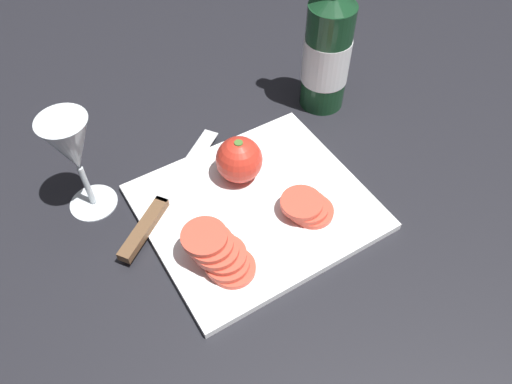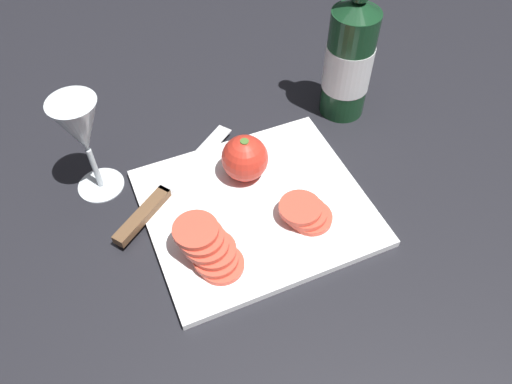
{
  "view_description": "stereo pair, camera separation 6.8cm",
  "coord_description": "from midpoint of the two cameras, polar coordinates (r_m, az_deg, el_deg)",
  "views": [
    {
      "loc": [
        -0.15,
        -0.38,
        0.62
      ],
      "look_at": [
        0.09,
        0.02,
        0.04
      ],
      "focal_mm": 35.0,
      "sensor_mm": 36.0,
      "label": 1
    },
    {
      "loc": [
        -0.09,
        -0.41,
        0.62
      ],
      "look_at": [
        0.09,
        0.02,
        0.04
      ],
      "focal_mm": 35.0,
      "sensor_mm": 36.0,
      "label": 2
    }
  ],
  "objects": [
    {
      "name": "ground_plane",
      "position": [
        0.75,
        -3.36,
        -5.46
      ],
      "size": [
        3.0,
        3.0,
        0.0
      ],
      "primitive_type": "plane",
      "color": "black"
    },
    {
      "name": "cutting_board",
      "position": [
        0.77,
        2.51,
        -1.85
      ],
      "size": [
        0.33,
        0.29,
        0.01
      ],
      "color": "white",
      "rests_on": "ground_plane"
    },
    {
      "name": "wine_bottle",
      "position": [
        0.89,
        12.83,
        14.54
      ],
      "size": [
        0.08,
        0.08,
        0.32
      ],
      "color": "#14381E",
      "rests_on": "ground_plane"
    },
    {
      "name": "wine_glass",
      "position": [
        0.75,
        -16.93,
        6.53
      ],
      "size": [
        0.07,
        0.07,
        0.17
      ],
      "color": "silver",
      "rests_on": "ground_plane"
    },
    {
      "name": "whole_tomato",
      "position": [
        0.78,
        1.21,
        3.75
      ],
      "size": [
        0.07,
        0.07,
        0.07
      ],
      "color": "red",
      "rests_on": "cutting_board"
    },
    {
      "name": "knife",
      "position": [
        0.77,
        -8.88,
        -1.17
      ],
      "size": [
        0.24,
        0.19,
        0.01
      ],
      "rotation": [
        0.0,
        0.0,
        0.63
      ],
      "color": "silver",
      "rests_on": "cutting_board"
    },
    {
      "name": "tomato_slice_stack_near",
      "position": [
        0.75,
        8.29,
        -2.5
      ],
      "size": [
        0.08,
        0.08,
        0.03
      ],
      "color": "#DB4C38",
      "rests_on": "cutting_board"
    },
    {
      "name": "tomato_slice_stack_far",
      "position": [
        0.69,
        -2.63,
        -6.51
      ],
      "size": [
        0.08,
        0.1,
        0.05
      ],
      "color": "#DB4C38",
      "rests_on": "cutting_board"
    }
  ]
}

